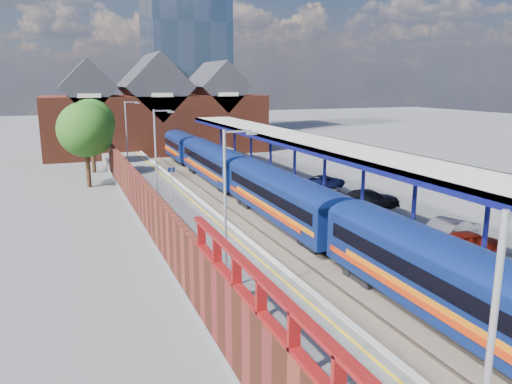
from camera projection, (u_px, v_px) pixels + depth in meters
ground at (212, 191)px, 46.20m from camera, size 240.00×240.00×0.00m
ballast_bed at (251, 217)px, 37.11m from camera, size 6.00×76.00×0.06m
rails at (251, 216)px, 37.09m from camera, size 4.51×76.00×0.14m
left_platform at (178, 218)px, 35.04m from camera, size 5.00×76.00×1.00m
right_platform at (322, 204)px, 39.15m from camera, size 6.00×76.00×1.00m
coping_left at (210, 208)px, 35.77m from camera, size 0.30×76.00×0.05m
coping_right at (289, 201)px, 38.02m from camera, size 0.30×76.00×0.05m
yellow_line at (202, 209)px, 35.56m from camera, size 0.14×76.00×0.01m
train at (243, 175)px, 42.47m from camera, size 3.09×65.94×3.45m
canopy at (306, 141)px, 39.71m from camera, size 4.50×52.00×4.48m
lamp_post_a at (493, 383)px, 8.33m from camera, size 1.48×0.18×7.00m
lamp_post_b at (228, 201)px, 21.04m from camera, size 1.48×0.18×7.00m
lamp_post_c at (158, 152)px, 35.57m from camera, size 1.48×0.18×7.00m
lamp_post_d at (128, 131)px, 50.11m from camera, size 1.48×0.18×7.00m
platform_sign at (172, 177)px, 38.38m from camera, size 0.55×0.08×2.50m
brick_wall at (157, 218)px, 27.82m from camera, size 0.35×50.00×3.86m
station_building at (155, 114)px, 70.45m from camera, size 30.00×12.12×13.78m
glass_tower at (184, 24)px, 90.80m from camera, size 14.20×14.20×40.30m
tree_near at (87, 131)px, 46.70m from camera, size 5.20×5.20×8.10m
tree_far at (92, 124)px, 54.32m from camera, size 5.20×5.20×8.10m
parked_car_red at (470, 243)px, 26.18m from camera, size 3.86×1.69×1.30m
parked_car_silver at (452, 230)px, 28.05m from camera, size 4.65×3.01×1.45m
parked_car_dark at (370, 199)px, 35.89m from camera, size 4.67×2.08×1.33m
parked_car_blue at (325, 182)px, 42.61m from camera, size 4.32×2.85×1.10m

